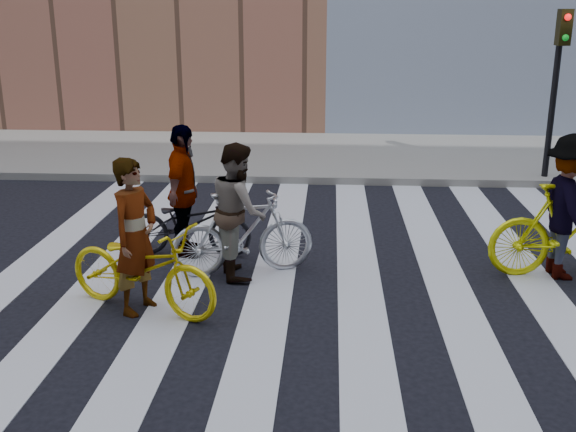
# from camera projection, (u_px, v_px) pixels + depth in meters

# --- Properties ---
(ground) EXTENTS (100.00, 100.00, 0.00)m
(ground) POSITION_uv_depth(u_px,v_px,m) (316.00, 283.00, 8.50)
(ground) COLOR black
(ground) RESTS_ON ground
(sidewalk_far) EXTENTS (100.00, 5.00, 0.15)m
(sidewalk_far) POSITION_uv_depth(u_px,v_px,m) (324.00, 155.00, 15.64)
(sidewalk_far) COLOR gray
(sidewalk_far) RESTS_ON ground
(zebra_crosswalk) EXTENTS (8.25, 10.00, 0.01)m
(zebra_crosswalk) POSITION_uv_depth(u_px,v_px,m) (316.00, 282.00, 8.50)
(zebra_crosswalk) COLOR silver
(zebra_crosswalk) RESTS_ON ground
(traffic_signal) EXTENTS (0.22, 0.42, 3.33)m
(traffic_signal) POSITION_uv_depth(u_px,v_px,m) (558.00, 67.00, 12.64)
(traffic_signal) COLOR black
(traffic_signal) RESTS_ON ground
(bike_yellow_left) EXTENTS (2.09, 1.40, 1.04)m
(bike_yellow_left) POSITION_uv_depth(u_px,v_px,m) (142.00, 268.00, 7.59)
(bike_yellow_left) COLOR #DDC20C
(bike_yellow_left) RESTS_ON ground
(bike_silver_mid) EXTENTS (1.92, 1.03, 1.11)m
(bike_silver_mid) POSITION_uv_depth(u_px,v_px,m) (243.00, 233.00, 8.64)
(bike_silver_mid) COLOR silver
(bike_silver_mid) RESTS_ON ground
(bike_yellow_right) EXTENTS (2.08, 0.70, 1.23)m
(bike_yellow_right) POSITION_uv_depth(u_px,v_px,m) (570.00, 231.00, 8.55)
(bike_yellow_right) COLOR #E2E60C
(bike_yellow_right) RESTS_ON ground
(bike_dark_rear) EXTENTS (1.78, 0.66, 0.93)m
(bike_dark_rear) POSITION_uv_depth(u_px,v_px,m) (188.00, 223.00, 9.34)
(bike_dark_rear) COLOR black
(bike_dark_rear) RESTS_ON ground
(rider_left) EXTENTS (0.64, 0.76, 1.78)m
(rider_left) POSITION_uv_depth(u_px,v_px,m) (135.00, 236.00, 7.48)
(rider_left) COLOR slate
(rider_left) RESTS_ON ground
(rider_mid) EXTENTS (0.87, 1.00, 1.73)m
(rider_mid) POSITION_uv_depth(u_px,v_px,m) (238.00, 210.00, 8.55)
(rider_mid) COLOR slate
(rider_mid) RESTS_ON ground
(rider_right) EXTENTS (0.76, 1.24, 1.85)m
(rider_right) POSITION_uv_depth(u_px,v_px,m) (569.00, 207.00, 8.46)
(rider_right) COLOR slate
(rider_right) RESTS_ON ground
(rider_rear) EXTENTS (0.48, 1.09, 1.84)m
(rider_rear) POSITION_uv_depth(u_px,v_px,m) (183.00, 192.00, 9.21)
(rider_rear) COLOR slate
(rider_rear) RESTS_ON ground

